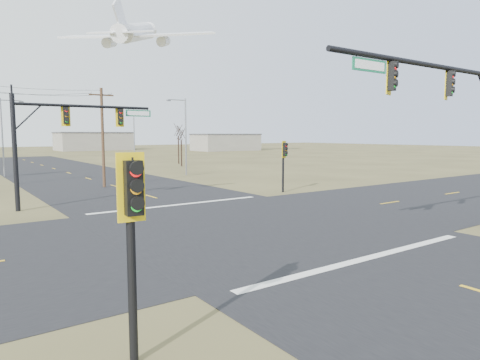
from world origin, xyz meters
name	(u,v)px	position (x,y,z in m)	size (l,w,h in m)	color
ground	(247,225)	(0.00, 0.00, 0.00)	(320.00, 320.00, 0.00)	brown
road_ew	(247,224)	(0.00, 0.00, 0.01)	(160.00, 14.00, 0.02)	black
road_ns	(247,224)	(0.00, 0.00, 0.01)	(14.00, 160.00, 0.02)	black
stop_bar_near	(366,258)	(0.00, -7.50, 0.03)	(12.00, 0.40, 0.01)	silver
stop_bar_far	(179,205)	(0.00, 7.50, 0.03)	(12.00, 0.40, 0.01)	silver
mast_arm_near	(454,108)	(5.61, -7.50, 5.77)	(11.56, 0.56, 7.98)	black
mast_arm_far	(66,127)	(-5.99, 11.16, 5.08)	(8.84, 0.54, 7.02)	black
pedestal_signal_ne	(284,154)	(9.69, 8.17, 3.04)	(0.65, 0.56, 4.13)	black
pedestal_signal_sw	(133,211)	(-9.78, -9.56, 3.15)	(0.59, 0.51, 4.30)	black
utility_pole_near	(103,136)	(-0.96, 19.80, 4.49)	(2.10, 0.25, 8.57)	#4C3420
streetlight_a	(184,133)	(10.05, 25.56, 4.82)	(2.41, 0.36, 8.59)	gray
streetlight_b	(133,132)	(12.25, 46.53, 4.95)	(2.47, 0.40, 8.81)	gray
streetlight_c	(4,133)	(-6.66, 35.60, 4.77)	(2.37, 0.25, 8.50)	gray
bare_tree_c	(181,133)	(16.16, 38.01, 4.83)	(3.18, 3.18, 6.15)	black
bare_tree_d	(178,130)	(18.33, 43.10, 5.36)	(3.29, 3.29, 6.65)	black
warehouse_mid	(93,142)	(25.00, 110.00, 2.50)	(20.00, 12.00, 5.00)	gray
warehouse_right	(226,143)	(55.00, 85.00, 2.25)	(18.00, 10.00, 4.50)	gray
jet_airliner	(136,32)	(25.28, 76.41, 27.33)	(33.47, 33.60, 16.06)	white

